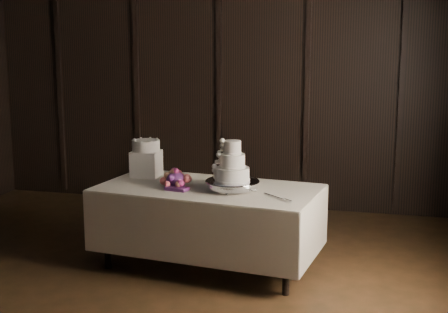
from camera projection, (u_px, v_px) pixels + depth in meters
room at (97, 121)px, 4.48m from camera, size 6.08×7.08×3.08m
display_table at (208, 223)px, 5.73m from camera, size 2.10×1.28×0.76m
cake_stand at (232, 186)px, 5.53m from camera, size 0.57×0.57×0.09m
wedding_cake at (229, 165)px, 5.48m from camera, size 0.33×0.30×0.36m
bouquet at (176, 179)px, 5.66m from camera, size 0.39×0.47×0.20m
box_pedestal at (146, 164)px, 6.12m from camera, size 0.27×0.27×0.25m
small_cake at (146, 146)px, 6.08m from camera, size 0.33×0.33×0.11m
cake_knife at (274, 196)px, 5.30m from camera, size 0.29×0.27×0.01m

